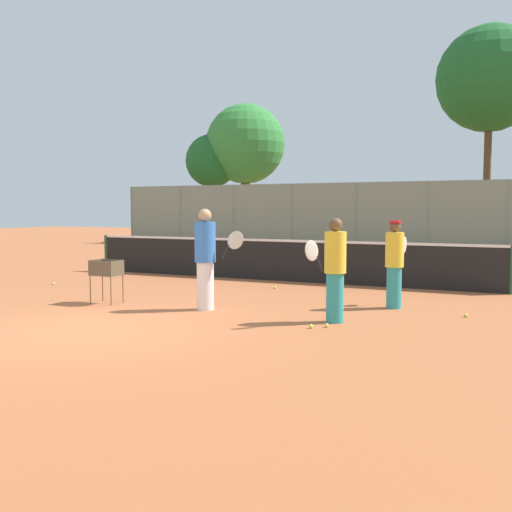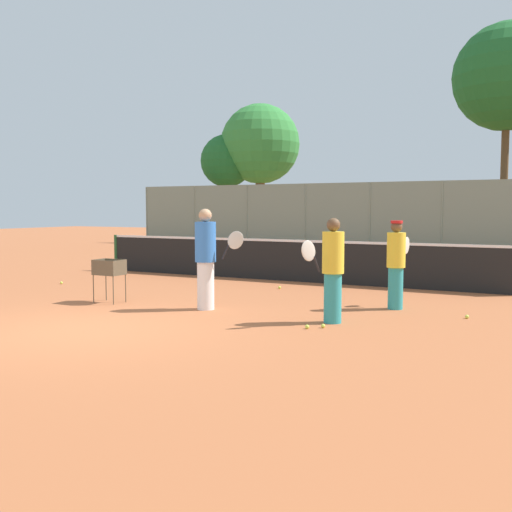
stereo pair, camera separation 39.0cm
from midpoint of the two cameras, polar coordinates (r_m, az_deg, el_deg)
name	(u,v)px [view 2 (the right image)]	position (r m, az deg, el deg)	size (l,w,h in m)	color
ground_plane	(84,330)	(9.59, -14.95, -6.81)	(80.00, 80.00, 0.00)	#B26038
tennis_net	(283,259)	(15.42, 3.34, -0.31)	(11.29, 0.10, 1.07)	#26592D
back_fence	(405,216)	(27.01, 14.40, 3.68)	(28.46, 0.08, 3.04)	gray
tree_1	(227,162)	(34.42, -2.47, 8.95)	(2.99, 2.99, 6.06)	brown
tree_3	(507,77)	(32.60, 23.15, 15.38)	(5.18, 5.18, 10.81)	brown
tree_4	(260,145)	(34.35, 0.73, 10.55)	(4.48, 4.48, 7.74)	brown
player_white_outfit	(396,263)	(11.39, 14.16, -0.67)	(0.34, 0.89, 1.64)	teal
player_red_cap	(206,258)	(11.01, -3.78, -0.19)	(0.90, 0.49, 1.86)	white
player_yellow_shirt	(333,269)	(9.80, 8.43, -1.26)	(0.50, 0.85, 1.71)	teal
ball_cart	(109,271)	(12.12, -12.93, -1.41)	(0.56, 0.41, 0.86)	brown
tennis_ball_0	(395,293)	(13.36, 13.88, -3.46)	(0.07, 0.07, 0.07)	#D1E54C
tennis_ball_1	(307,327)	(9.38, 6.09, -6.72)	(0.07, 0.07, 0.07)	#D1E54C
tennis_ball_2	(467,317)	(10.85, 20.43, -5.44)	(0.07, 0.07, 0.07)	#D1E54C
tennis_ball_3	(280,288)	(13.91, 3.06, -3.02)	(0.07, 0.07, 0.07)	#D1E54C
tennis_ball_4	(323,326)	(9.48, 7.60, -6.62)	(0.07, 0.07, 0.07)	#D1E54C
tennis_ball_5	(61,283)	(15.48, -17.36, -2.45)	(0.07, 0.07, 0.07)	#D1E54C
parked_car	(399,232)	(31.46, 13.85, 2.23)	(4.20, 1.70, 1.60)	#232328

